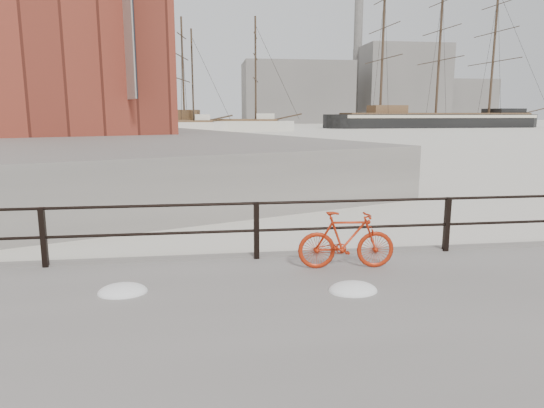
{
  "coord_description": "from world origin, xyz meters",
  "views": [
    {
      "loc": [
        -7.84,
        -8.26,
        2.84
      ],
      "look_at": [
        -6.5,
        1.5,
        1.0
      ],
      "focal_mm": 32.0,
      "sensor_mm": 36.0,
      "label": 1
    }
  ],
  "objects_px": {
    "bicycle": "(346,240)",
    "barque_black": "(435,128)",
    "schooner_mid": "(220,131)",
    "schooner_left": "(163,132)"
  },
  "relations": [
    {
      "from": "bicycle",
      "to": "schooner_left",
      "type": "bearing_deg",
      "value": 101.7
    },
    {
      "from": "barque_black",
      "to": "schooner_left",
      "type": "bearing_deg",
      "value": -165.33
    },
    {
      "from": "schooner_mid",
      "to": "bicycle",
      "type": "bearing_deg",
      "value": -80.7
    },
    {
      "from": "bicycle",
      "to": "barque_black",
      "type": "bearing_deg",
      "value": 67.71
    },
    {
      "from": "bicycle",
      "to": "schooner_mid",
      "type": "bearing_deg",
      "value": 94.43
    },
    {
      "from": "schooner_mid",
      "to": "schooner_left",
      "type": "distance_m",
      "value": 9.53
    },
    {
      "from": "bicycle",
      "to": "schooner_left",
      "type": "xyz_separation_m",
      "value": [
        -8.78,
        71.2,
        -0.82
      ]
    },
    {
      "from": "barque_black",
      "to": "schooner_mid",
      "type": "xyz_separation_m",
      "value": [
        -44.91,
        -14.86,
        0.0
      ]
    },
    {
      "from": "schooner_mid",
      "to": "schooner_left",
      "type": "bearing_deg",
      "value": -152.95
    },
    {
      "from": "bicycle",
      "to": "schooner_left",
      "type": "height_order",
      "value": "schooner_left"
    }
  ]
}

